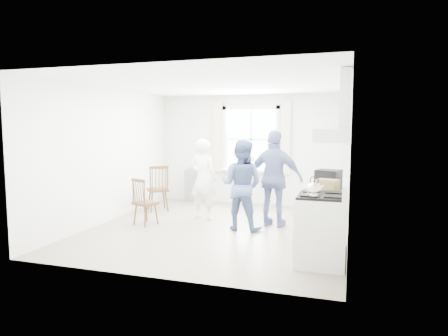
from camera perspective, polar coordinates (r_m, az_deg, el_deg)
room_shell at (r=7.15m, az=-0.82°, el=1.50°), size 4.62×5.12×2.64m
window_assembly at (r=9.49m, az=3.83°, el=3.57°), size 1.88×0.24×1.70m
range_hood at (r=5.42m, az=15.81°, el=6.21°), size 0.45×0.76×0.94m
shelf_unit at (r=9.91m, az=-4.27°, el=-2.50°), size 0.40×0.30×0.80m
gas_stove at (r=5.60m, az=13.74°, el=-8.40°), size 0.68×0.76×1.12m
kettle at (r=5.29m, az=12.73°, el=-3.04°), size 0.19×0.19×0.27m
low_cabinet at (r=6.28m, az=14.79°, el=-7.17°), size 0.50×0.55×0.90m
stereo_stack at (r=6.25m, az=14.68°, el=-1.63°), size 0.42×0.39×0.30m
cardboard_box at (r=6.01m, az=14.59°, el=-2.47°), size 0.35×0.30×0.19m
windsor_chair_a at (r=8.79m, az=-9.33°, el=-2.19°), size 0.59×0.59×1.02m
windsor_chair_b at (r=7.63m, az=-11.73°, el=-4.04°), size 0.49×0.48×0.90m
person_left at (r=7.98m, az=-2.99°, el=-1.60°), size 0.67×0.67×1.61m
person_mid at (r=7.16m, az=2.51°, el=-2.46°), size 0.86×0.86×1.62m
person_right at (r=7.43m, az=7.27°, el=-1.51°), size 1.19×1.19×1.79m
potted_plant at (r=9.43m, az=3.89°, el=0.78°), size 0.20×0.20×0.31m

